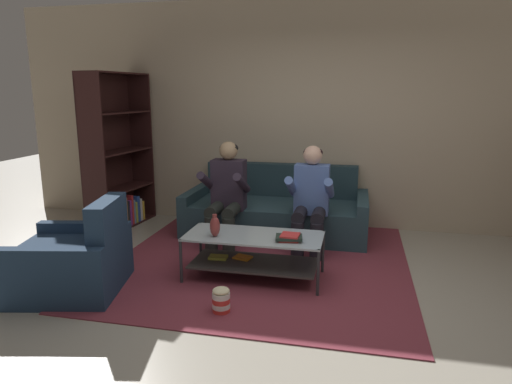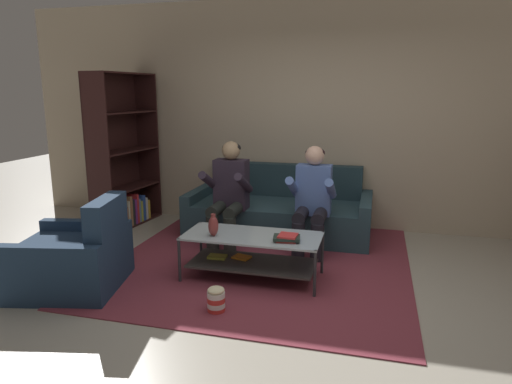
{
  "view_description": "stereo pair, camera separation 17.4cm",
  "coord_description": "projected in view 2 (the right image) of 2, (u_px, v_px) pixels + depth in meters",
  "views": [
    {
      "loc": [
        0.47,
        -3.52,
        1.75
      ],
      "look_at": [
        -0.5,
        0.83,
        0.77
      ],
      "focal_mm": 32.0,
      "sensor_mm": 36.0,
      "label": 1
    },
    {
      "loc": [
        0.64,
        -3.48,
        1.75
      ],
      "look_at": [
        -0.5,
        0.83,
        0.77
      ],
      "focal_mm": 32.0,
      "sensor_mm": 36.0,
      "label": 2
    }
  ],
  "objects": [
    {
      "name": "couch",
      "position": [
        280.0,
        212.0,
        5.72
      ],
      "size": [
        2.22,
        1.0,
        0.83
      ],
      "color": "#28424B",
      "rests_on": "ground"
    },
    {
      "name": "coffee_table",
      "position": [
        252.0,
        249.0,
        4.32
      ],
      "size": [
        1.29,
        0.57,
        0.43
      ],
      "color": "#ACBDC4",
      "rests_on": "ground"
    },
    {
      "name": "vase",
      "position": [
        213.0,
        226.0,
        4.24
      ],
      "size": [
        0.09,
        0.09,
        0.21
      ],
      "color": "maroon",
      "rests_on": "coffee_table"
    },
    {
      "name": "back_partition",
      "position": [
        327.0,
        115.0,
        5.83
      ],
      "size": [
        8.4,
        0.12,
        2.9
      ],
      "primitive_type": "cube",
      "color": "#BEAB8F",
      "rests_on": "ground"
    },
    {
      "name": "ground",
      "position": [
        288.0,
        305.0,
        3.82
      ],
      "size": [
        16.8,
        16.8,
        0.0
      ],
      "primitive_type": "plane",
      "color": "#ABA494"
    },
    {
      "name": "book_stack",
      "position": [
        287.0,
        238.0,
        4.11
      ],
      "size": [
        0.26,
        0.2,
        0.06
      ],
      "color": "red",
      "rests_on": "coffee_table"
    },
    {
      "name": "area_rug",
      "position": [
        265.0,
        256.0,
        4.95
      ],
      "size": [
        3.0,
        3.41,
        0.01
      ],
      "color": "brown",
      "rests_on": "ground"
    },
    {
      "name": "armchair",
      "position": [
        75.0,
        259.0,
        4.11
      ],
      "size": [
        1.04,
        1.03,
        0.84
      ],
      "color": "#1E324C",
      "rests_on": "ground"
    },
    {
      "name": "person_seated_right",
      "position": [
        312.0,
        196.0,
        4.97
      ],
      "size": [
        0.5,
        0.58,
        1.17
      ],
      "color": "black",
      "rests_on": "ground"
    },
    {
      "name": "popcorn_tub",
      "position": [
        216.0,
        299.0,
        3.69
      ],
      "size": [
        0.15,
        0.15,
        0.21
      ],
      "color": "red",
      "rests_on": "ground"
    },
    {
      "name": "bookshelf",
      "position": [
        122.0,
        173.0,
        6.0
      ],
      "size": [
        0.47,
        1.11,
        1.99
      ],
      "color": "#321817",
      "rests_on": "ground"
    },
    {
      "name": "person_seated_left",
      "position": [
        229.0,
        190.0,
        5.21
      ],
      "size": [
        0.5,
        0.58,
        1.2
      ],
      "color": "#242925",
      "rests_on": "ground"
    }
  ]
}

